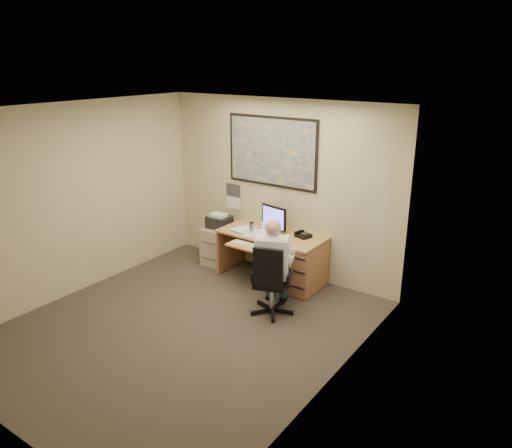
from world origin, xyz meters
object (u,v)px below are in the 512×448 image
Objects in this scene: filing_cabinet at (220,242)px; person at (273,267)px; office_chair at (269,294)px; desk at (291,257)px.

person reaches higher than filing_cabinet.
office_chair is 0.77× the size of person.
filing_cabinet is at bearing 178.41° from desk.
desk reaches higher than filing_cabinet.
office_chair is (0.23, -0.94, -0.15)m from desk.
person is at bearing -31.21° from filing_cabinet.
person is (1.64, -0.90, 0.28)m from filing_cabinet.
office_chair is at bearing -33.39° from filing_cabinet.
filing_cabinet is 0.66× the size of person.
person is (0.24, -0.87, 0.21)m from desk.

